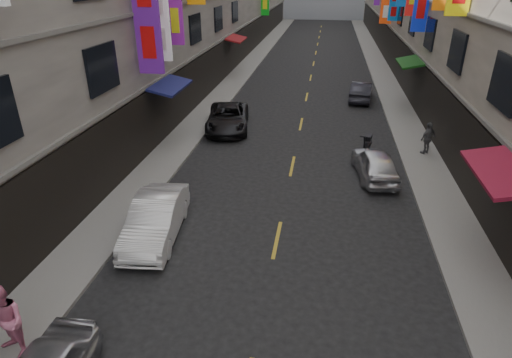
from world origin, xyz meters
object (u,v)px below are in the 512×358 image
(car_left_mid, at_px, (156,219))
(pedestrian_rfar, at_px, (428,138))
(scooter_far_right, at_px, (366,145))
(car_right_far, at_px, (361,91))
(car_left_far, at_px, (228,118))
(car_right_mid, at_px, (375,164))
(pedestrian_lfar, at_px, (5,323))

(car_left_mid, distance_m, pedestrian_rfar, 13.42)
(scooter_far_right, distance_m, car_right_far, 9.63)
(scooter_far_right, distance_m, car_left_mid, 11.29)
(car_left_mid, relative_size, pedestrian_rfar, 2.69)
(car_left_mid, height_order, car_right_far, car_left_mid)
(car_left_mid, bearing_deg, car_left_far, 83.82)
(car_left_far, bearing_deg, car_right_far, 34.20)
(pedestrian_rfar, bearing_deg, car_right_mid, 6.92)
(car_left_far, bearing_deg, car_right_mid, -42.72)
(car_right_far, xyz_separation_m, pedestrian_lfar, (-9.09, -23.45, 0.42))
(car_right_mid, bearing_deg, pedestrian_lfar, 43.13)
(scooter_far_right, distance_m, pedestrian_rfar, 2.85)
(scooter_far_right, relative_size, car_right_mid, 0.47)
(car_right_far, bearing_deg, pedestrian_rfar, 111.83)
(car_right_mid, xyz_separation_m, pedestrian_lfar, (-8.97, -11.18, 0.43))
(scooter_far_right, height_order, car_right_mid, car_right_mid)
(pedestrian_rfar, bearing_deg, pedestrian_lfar, 10.19)
(car_right_far, bearing_deg, car_left_mid, 73.86)
(car_left_far, distance_m, car_right_far, 10.55)
(pedestrian_rfar, bearing_deg, scooter_far_right, -36.25)
(car_left_mid, xyz_separation_m, pedestrian_lfar, (-1.40, -5.31, 0.38))
(car_right_mid, distance_m, pedestrian_rfar, 3.89)
(pedestrian_rfar, bearing_deg, car_left_far, -52.36)
(car_right_mid, height_order, pedestrian_rfar, pedestrian_rfar)
(scooter_far_right, relative_size, car_left_far, 0.37)
(car_right_mid, distance_m, car_right_far, 12.27)
(scooter_far_right, height_order, car_left_far, car_left_far)
(car_left_mid, relative_size, car_left_far, 0.87)
(car_right_far, distance_m, pedestrian_rfar, 9.76)
(pedestrian_lfar, bearing_deg, scooter_far_right, 82.12)
(scooter_far_right, height_order, car_right_far, car_right_far)
(car_left_mid, height_order, car_left_far, car_left_mid)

